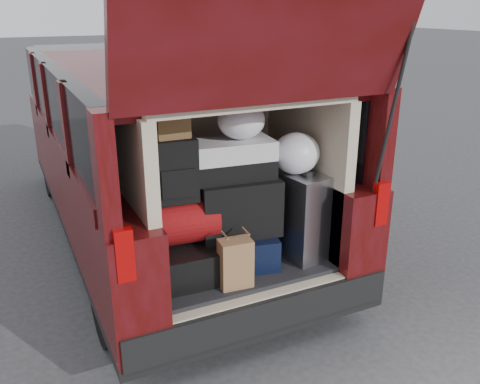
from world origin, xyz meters
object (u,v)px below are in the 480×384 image
object	(u,v)px
kraft_bag	(235,263)
black_soft_case	(238,206)
navy_hardshell	(242,245)
backpack	(174,170)
twotone_duffel	(230,159)
black_hardshell	(185,257)
silver_roller	(300,215)
red_duffel	(181,221)

from	to	relation	value
kraft_bag	black_soft_case	distance (m)	0.42
navy_hardshell	backpack	size ratio (longest dim) A/B	1.26
navy_hardshell	backpack	distance (m)	0.79
twotone_duffel	backpack	bearing A→B (deg)	-168.61
black_hardshell	silver_roller	distance (m)	0.87
black_soft_case	twotone_duffel	distance (m)	0.33
red_duffel	black_soft_case	bearing A→B (deg)	3.17
black_hardshell	kraft_bag	bearing A→B (deg)	-49.67
silver_roller	kraft_bag	world-z (taller)	silver_roller
kraft_bag	black_soft_case	size ratio (longest dim) A/B	0.59
navy_hardshell	black_soft_case	size ratio (longest dim) A/B	0.94
navy_hardshell	twotone_duffel	bearing A→B (deg)	169.06
kraft_bag	red_duffel	world-z (taller)	red_duffel
black_soft_case	twotone_duffel	bearing A→B (deg)	137.40
black_hardshell	silver_roller	size ratio (longest dim) A/B	0.92
silver_roller	red_duffel	size ratio (longest dim) A/B	1.32
silver_roller	backpack	world-z (taller)	backpack
black_hardshell	navy_hardshell	size ratio (longest dim) A/B	1.11
black_hardshell	kraft_bag	xyz separation A→B (m)	(0.23, -0.30, 0.05)
black_hardshell	silver_roller	world-z (taller)	silver_roller
black_hardshell	black_soft_case	xyz separation A→B (m)	(0.39, -0.01, 0.31)
silver_roller	backpack	distance (m)	0.99
red_duffel	kraft_bag	bearing A→B (deg)	-45.26
navy_hardshell	silver_roller	xyz separation A→B (m)	(0.41, -0.10, 0.20)
black_hardshell	backpack	distance (m)	0.63
red_duffel	black_soft_case	size ratio (longest dim) A/B	0.86
navy_hardshell	backpack	world-z (taller)	backpack
black_hardshell	red_duffel	bearing A→B (deg)	159.46
twotone_duffel	kraft_bag	bearing A→B (deg)	-104.09
backpack	twotone_duffel	world-z (taller)	backpack
silver_roller	kraft_bag	xyz separation A→B (m)	(-0.60, -0.21, -0.15)
black_hardshell	red_duffel	world-z (taller)	red_duffel
red_duffel	backpack	world-z (taller)	backpack
black_soft_case	red_duffel	bearing A→B (deg)	-174.93
black_hardshell	backpack	bearing A→B (deg)	-168.60
backpack	black_soft_case	bearing A→B (deg)	4.87
kraft_bag	black_hardshell	bearing A→B (deg)	132.95
black_hardshell	black_soft_case	size ratio (longest dim) A/B	1.04
kraft_bag	red_duffel	distance (m)	0.46
silver_roller	twotone_duffel	xyz separation A→B (m)	(-0.48, 0.13, 0.44)
red_duffel	backpack	size ratio (longest dim) A/B	1.15
black_soft_case	backpack	world-z (taller)	backpack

